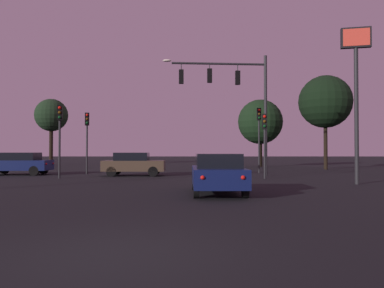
# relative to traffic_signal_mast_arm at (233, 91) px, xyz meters

# --- Properties ---
(ground_plane) EXTENTS (168.00, 168.00, 0.00)m
(ground_plane) POSITION_rel_traffic_signal_mast_arm_xyz_m (-4.00, 6.04, -5.50)
(ground_plane) COLOR black
(ground_plane) RESTS_ON ground
(traffic_signal_mast_arm) EXTENTS (6.78, 0.69, 7.86)m
(traffic_signal_mast_arm) POSITION_rel_traffic_signal_mast_arm_xyz_m (0.00, 0.00, 0.00)
(traffic_signal_mast_arm) COLOR #232326
(traffic_signal_mast_arm) RESTS_ON ground
(traffic_light_corner_left) EXTENTS (0.34, 0.37, 3.81)m
(traffic_light_corner_left) POSITION_rel_traffic_signal_mast_arm_xyz_m (1.51, -2.22, -2.78)
(traffic_light_corner_left) COLOR #232326
(traffic_light_corner_left) RESTS_ON ground
(traffic_light_corner_right) EXTENTS (0.30, 0.35, 4.81)m
(traffic_light_corner_right) POSITION_rel_traffic_signal_mast_arm_xyz_m (2.20, 3.50, -2.12)
(traffic_light_corner_right) COLOR #232326
(traffic_light_corner_right) RESTS_ON ground
(traffic_light_median) EXTENTS (0.35, 0.38, 4.34)m
(traffic_light_median) POSITION_rel_traffic_signal_mast_arm_xyz_m (-10.59, -2.13, -2.42)
(traffic_light_median) COLOR #232326
(traffic_light_median) RESTS_ON ground
(traffic_light_far_side) EXTENTS (0.35, 0.38, 4.34)m
(traffic_light_far_side) POSITION_rel_traffic_signal_mast_arm_xyz_m (-10.20, 2.28, -2.42)
(traffic_light_far_side) COLOR #232326
(traffic_light_far_side) RESTS_ON ground
(car_nearside_lane) EXTENTS (1.94, 4.28, 1.52)m
(car_nearside_lane) POSITION_rel_traffic_signal_mast_arm_xyz_m (-1.79, -10.02, -4.70)
(car_nearside_lane) COLOR #0F1947
(car_nearside_lane) RESTS_ON ground
(car_crossing_left) EXTENTS (4.27, 1.94, 1.52)m
(car_crossing_left) POSITION_rel_traffic_signal_mast_arm_xyz_m (-14.53, 1.31, -4.70)
(car_crossing_left) COLOR #0F1947
(car_crossing_left) RESTS_ON ground
(car_crossing_right) EXTENTS (4.09, 1.86, 1.52)m
(car_crossing_right) POSITION_rel_traffic_signal_mast_arm_xyz_m (-6.60, 0.37, -4.71)
(car_crossing_right) COLOR #473828
(car_crossing_right) RESTS_ON ground
(store_sign_illuminated) EXTENTS (1.42, 0.54, 7.68)m
(store_sign_illuminated) POSITION_rel_traffic_signal_mast_arm_xyz_m (5.28, -5.97, 0.07)
(store_sign_illuminated) COLOR #232326
(store_sign_illuminated) RESTS_ON ground
(tree_behind_sign) EXTENTS (4.62, 4.62, 6.96)m
(tree_behind_sign) POSITION_rel_traffic_signal_mast_arm_xyz_m (4.31, 14.61, -0.86)
(tree_behind_sign) COLOR black
(tree_behind_sign) RESTS_ON ground
(tree_left_far) EXTENTS (4.64, 4.64, 8.31)m
(tree_left_far) POSITION_rel_traffic_signal_mast_arm_xyz_m (9.03, 8.86, 0.47)
(tree_left_far) COLOR black
(tree_left_far) RESTS_ON ground
(tree_center_horizon) EXTENTS (3.76, 3.76, 7.66)m
(tree_center_horizon) POSITION_rel_traffic_signal_mast_arm_xyz_m (-19.05, 19.14, 0.23)
(tree_center_horizon) COLOR black
(tree_center_horizon) RESTS_ON ground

